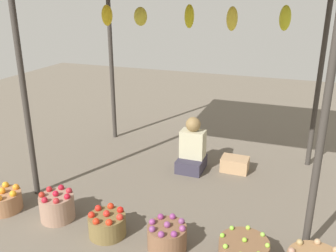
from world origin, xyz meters
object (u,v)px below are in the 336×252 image
Objects in this scene: basket_purple_onions at (167,237)px; vendor_person at (192,150)px; basket_red_apples at (57,206)px; basket_red_tomatoes at (107,224)px; basket_oranges at (4,201)px; wooden_crate_near_vendor at (235,164)px.

vendor_person is at bearing 99.08° from basket_purple_onions.
basket_red_apples is at bearing -121.31° from vendor_person.
basket_purple_onions reaches higher than basket_red_tomatoes.
vendor_person is 1.80m from basket_purple_onions.
vendor_person is 1.93× the size of basket_oranges.
basket_oranges and basket_red_tomatoes have the same top height.
wooden_crate_near_vendor is at bearing 63.50° from basket_red_tomatoes.
basket_oranges is 1.06× the size of basket_red_apples.
vendor_person is at bearing 45.84° from basket_oranges.
basket_oranges is at bearing -174.20° from basket_red_apples.
basket_oranges is at bearing -179.42° from basket_purple_onions.
basket_red_apples is (-1.05, -1.72, -0.14)m from vendor_person.
basket_red_apples is 1.00× the size of wooden_crate_near_vendor.
basket_red_tomatoes is 2.17m from wooden_crate_near_vendor.
basket_oranges is at bearing -179.79° from basket_red_tomatoes.
wooden_crate_near_vendor is (0.59, 0.16, -0.20)m from vendor_person.
basket_purple_onions is 1.95m from wooden_crate_near_vendor.
vendor_person is 2.50m from basket_oranges.
vendor_person is 1.83m from basket_red_tomatoes.
vendor_person is 0.64m from wooden_crate_near_vendor.
basket_oranges is at bearing -140.11° from wooden_crate_near_vendor.
basket_red_tomatoes is (-0.38, -1.79, -0.18)m from vendor_person.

